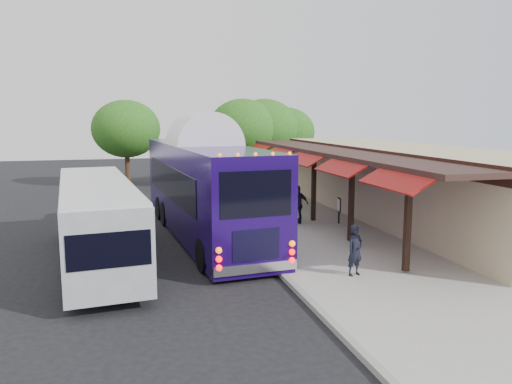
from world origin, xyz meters
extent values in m
plane|color=black|center=(0.00, 0.00, 0.00)|extent=(90.00, 90.00, 0.00)
cube|color=#9E9B93|center=(5.00, 4.00, 0.07)|extent=(10.00, 40.00, 0.15)
cube|color=gray|center=(0.05, 4.00, 0.07)|extent=(0.20, 40.00, 0.16)
cube|color=tan|center=(8.50, 4.00, 1.80)|extent=(5.00, 20.00, 3.60)
cube|color=black|center=(5.98, 4.00, 3.30)|extent=(0.06, 20.00, 0.60)
cube|color=#331E19|center=(4.90, 4.00, 3.40)|extent=(2.60, 20.00, 0.18)
cube|color=black|center=(3.78, -4.00, 1.80)|extent=(0.18, 0.18, 3.16)
cube|color=#9C100E|center=(3.35, -4.00, 3.15)|extent=(1.00, 3.20, 0.57)
cube|color=black|center=(3.78, 0.00, 1.80)|extent=(0.18, 0.18, 3.16)
cube|color=#9C100E|center=(3.35, 0.00, 3.15)|extent=(1.00, 3.20, 0.57)
cube|color=black|center=(3.78, 4.00, 1.80)|extent=(0.18, 0.18, 3.16)
cube|color=#9C100E|center=(3.35, 4.00, 3.15)|extent=(1.00, 3.20, 0.57)
cube|color=black|center=(3.78, 8.00, 1.80)|extent=(0.18, 0.18, 3.16)
cube|color=#9C100E|center=(3.35, 8.00, 3.15)|extent=(1.00, 3.20, 0.57)
cube|color=black|center=(3.78, 12.00, 1.80)|extent=(0.18, 0.18, 3.16)
cube|color=#9C100E|center=(3.35, 12.00, 3.15)|extent=(1.00, 3.20, 0.57)
sphere|color=#167C7B|center=(4.20, -2.00, 2.88)|extent=(0.26, 0.26, 0.26)
sphere|color=#167C7B|center=(4.20, 3.00, 2.88)|extent=(0.26, 0.26, 0.26)
sphere|color=#167C7B|center=(4.20, 8.00, 2.88)|extent=(0.26, 0.26, 0.26)
cube|color=#1B064F|center=(-1.45, 3.15, 2.18)|extent=(3.86, 13.08, 3.38)
cube|color=#1B064F|center=(-1.45, 3.15, 0.32)|extent=(3.79, 12.95, 0.38)
ellipsoid|color=white|center=(-1.45, 3.15, 3.85)|extent=(3.84, 12.83, 0.60)
cube|color=black|center=(-1.45, -3.30, 2.74)|extent=(2.24, 0.23, 1.40)
cube|color=silver|center=(-1.45, -3.23, 0.45)|extent=(2.69, 0.43, 0.30)
sphere|color=#FF0C0C|center=(-2.63, -3.32, 0.73)|extent=(0.19, 0.19, 0.19)
sphere|color=#FF0C0C|center=(-0.27, -3.32, 0.73)|extent=(0.19, 0.19, 0.19)
cylinder|color=black|center=(-2.69, -1.74, 0.56)|extent=(0.42, 1.14, 1.12)
cylinder|color=black|center=(-0.21, -1.74, 0.56)|extent=(0.42, 1.14, 1.12)
cylinder|color=black|center=(-2.69, 7.28, 0.56)|extent=(0.42, 1.14, 1.12)
cylinder|color=black|center=(-0.21, 7.28, 0.56)|extent=(0.42, 1.14, 1.12)
cube|color=#93959B|center=(-5.64, 0.33, 1.53)|extent=(3.39, 10.70, 2.42)
cube|color=black|center=(-6.80, 0.33, 1.74)|extent=(0.98, 8.89, 0.91)
cube|color=black|center=(-4.49, 0.33, 1.74)|extent=(0.98, 8.89, 0.91)
cube|color=silver|center=(-5.64, 0.33, 2.78)|extent=(3.33, 10.49, 0.09)
cylinder|color=black|center=(-6.69, -3.35, 0.44)|extent=(0.35, 0.90, 0.88)
cylinder|color=black|center=(-4.59, -3.35, 0.44)|extent=(0.35, 0.90, 0.88)
cylinder|color=black|center=(-6.69, 3.48, 0.44)|extent=(0.35, 0.90, 0.88)
cylinder|color=black|center=(-4.59, 3.48, 0.44)|extent=(0.35, 0.90, 0.88)
imported|color=black|center=(2.14, -3.78, 0.94)|extent=(0.67, 0.55, 1.58)
imported|color=black|center=(2.88, 4.62, 1.09)|extent=(1.10, 0.97, 1.87)
imported|color=black|center=(2.93, 3.78, 1.05)|extent=(1.10, 0.55, 1.80)
imported|color=black|center=(1.22, 3.64, 1.11)|extent=(1.43, 1.20, 1.92)
cube|color=black|center=(4.78, 3.35, 0.75)|extent=(0.08, 0.08, 1.20)
cube|color=black|center=(4.78, 3.35, 1.02)|extent=(0.14, 0.54, 0.65)
cube|color=white|center=(4.75, 3.35, 1.02)|extent=(0.09, 0.45, 0.54)
cylinder|color=#382314|center=(3.51, 17.19, 1.42)|extent=(0.36, 0.36, 2.84)
ellipsoid|color=#1C5314|center=(3.51, 17.19, 4.20)|extent=(4.91, 4.91, 4.18)
cylinder|color=#382314|center=(5.28, 17.92, 1.43)|extent=(0.36, 0.36, 2.86)
ellipsoid|color=#1C5314|center=(5.28, 17.92, 4.22)|extent=(4.94, 4.94, 4.19)
cylinder|color=#382314|center=(7.59, 19.88, 1.30)|extent=(0.36, 0.36, 2.61)
ellipsoid|color=#1C5314|center=(7.59, 19.88, 3.85)|extent=(4.50, 4.50, 3.83)
cylinder|color=#382314|center=(-4.50, 19.85, 1.41)|extent=(0.36, 0.36, 2.82)
ellipsoid|color=#1C5314|center=(-4.50, 19.85, 4.16)|extent=(4.87, 4.87, 4.14)
camera|label=1|loc=(-4.60, -17.44, 5.01)|focal=35.00mm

